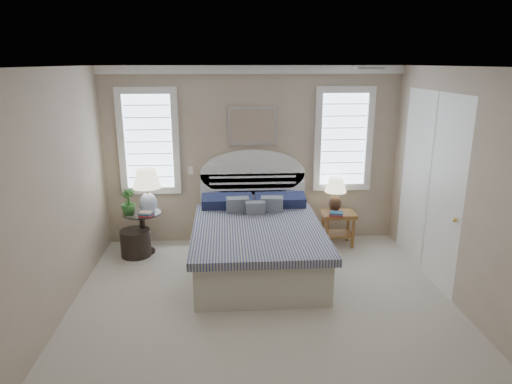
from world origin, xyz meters
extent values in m
cube|color=beige|center=(0.00, 0.00, 0.00)|extent=(4.50, 5.00, 0.01)
cube|color=silver|center=(0.00, 0.00, 2.70)|extent=(4.50, 5.00, 0.01)
cube|color=tan|center=(0.00, 2.50, 1.35)|extent=(4.50, 0.02, 2.70)
cube|color=tan|center=(-2.25, 0.00, 1.35)|extent=(0.02, 5.00, 2.70)
cube|color=tan|center=(2.25, 0.00, 1.35)|extent=(0.02, 5.00, 2.70)
cube|color=white|center=(0.00, 2.46, 2.64)|extent=(4.50, 0.08, 0.12)
cube|color=#B2B2B2|center=(1.20, 0.80, 2.68)|extent=(0.30, 0.20, 0.02)
cube|color=white|center=(-0.95, 2.48, 1.15)|extent=(0.08, 0.01, 0.12)
cube|color=silver|center=(-1.55, 2.48, 1.60)|extent=(0.90, 0.06, 1.60)
cube|color=silver|center=(1.40, 2.48, 1.60)|extent=(0.90, 0.06, 1.60)
cube|color=silver|center=(0.00, 2.46, 1.82)|extent=(0.74, 0.04, 0.58)
cube|color=white|center=(2.23, 1.20, 1.20)|extent=(0.02, 1.80, 2.40)
cube|color=#BBB5A4|center=(0.00, 1.33, 0.28)|extent=(1.60, 2.10, 0.55)
cube|color=navy|center=(0.00, 1.28, 0.59)|extent=(1.72, 2.15, 0.10)
cube|color=silver|center=(0.00, 2.44, 0.55)|extent=(1.62, 0.08, 1.10)
cube|color=navy|center=(-0.40, 2.16, 0.73)|extent=(0.75, 0.31, 0.23)
cube|color=navy|center=(0.40, 2.16, 0.73)|extent=(0.75, 0.31, 0.23)
cube|color=navy|center=(-0.25, 1.93, 0.71)|extent=(0.33, 0.20, 0.34)
cube|color=navy|center=(0.25, 1.93, 0.71)|extent=(0.33, 0.20, 0.34)
cube|color=navy|center=(0.00, 1.83, 0.69)|extent=(0.28, 0.14, 0.29)
cylinder|color=black|center=(-1.65, 2.05, 0.01)|extent=(0.32, 0.32, 0.03)
cylinder|color=black|center=(-1.65, 2.05, 0.30)|extent=(0.08, 0.08, 0.60)
cylinder|color=silver|center=(-1.65, 2.05, 0.62)|extent=(0.56, 0.56, 0.02)
cube|color=brown|center=(1.30, 2.15, 0.50)|extent=(0.50, 0.40, 0.06)
cube|color=brown|center=(1.30, 2.15, 0.18)|extent=(0.44, 0.34, 0.03)
cube|color=brown|center=(1.10, 2.00, 0.23)|extent=(0.04, 0.04, 0.47)
cube|color=brown|center=(1.10, 2.30, 0.23)|extent=(0.04, 0.04, 0.47)
cube|color=brown|center=(1.50, 2.00, 0.23)|extent=(0.04, 0.04, 0.47)
cube|color=brown|center=(1.50, 2.30, 0.23)|extent=(0.04, 0.04, 0.47)
cylinder|color=black|center=(-1.75, 1.94, 0.20)|extent=(0.54, 0.54, 0.39)
cylinder|color=white|center=(-1.54, 2.02, 0.65)|extent=(0.14, 0.14, 0.03)
ellipsoid|color=white|center=(-1.54, 2.02, 0.78)|extent=(0.26, 0.26, 0.31)
cylinder|color=gold|center=(-1.54, 2.02, 0.97)|extent=(0.04, 0.04, 0.11)
cylinder|color=black|center=(1.26, 2.23, 0.54)|extent=(0.13, 0.13, 0.03)
ellipsoid|color=black|center=(1.26, 2.23, 0.65)|extent=(0.24, 0.24, 0.25)
cylinder|color=gold|center=(1.26, 2.23, 0.80)|extent=(0.03, 0.03, 0.09)
imported|color=#41762F|center=(-1.81, 1.97, 0.82)|extent=(0.25, 0.25, 0.38)
cube|color=maroon|center=(-1.56, 1.86, 0.64)|extent=(0.21, 0.17, 0.02)
cube|color=#275175|center=(-1.56, 1.86, 0.67)|extent=(0.20, 0.16, 0.02)
cube|color=beige|center=(-1.56, 1.86, 0.69)|extent=(0.19, 0.15, 0.02)
cube|color=maroon|center=(1.23, 2.00, 0.54)|extent=(0.23, 0.19, 0.03)
cube|color=#275175|center=(1.23, 2.00, 0.57)|extent=(0.22, 0.18, 0.03)
camera|label=1|loc=(-0.41, -4.37, 2.75)|focal=32.00mm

